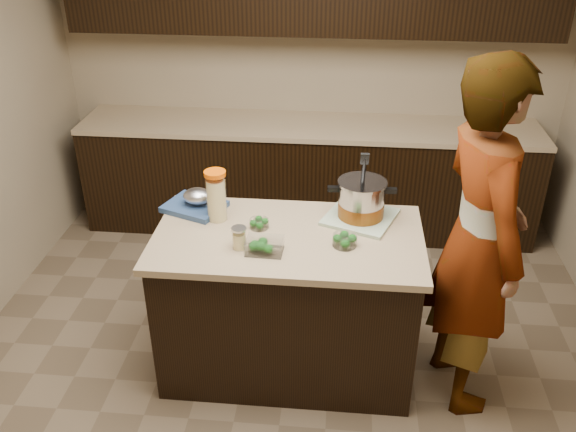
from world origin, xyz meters
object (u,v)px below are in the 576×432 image
Objects in this scene: island at (288,302)px; lemonade_pitcher at (216,198)px; person at (478,242)px; stock_pot at (361,201)px.

lemonade_pitcher reaches higher than island.
lemonade_pitcher is 1.41m from person.
person is (0.59, -0.31, -0.04)m from stock_pot.
person is (0.98, -0.09, 0.52)m from island.
lemonade_pitcher is (-0.41, 0.14, 0.58)m from island.
island is 0.72m from stock_pot.
stock_pot is at bearing 29.82° from island.
stock_pot is at bearing 48.35° from person.
island is at bearing -18.94° from lemonade_pitcher.
lemonade_pitcher is at bearing 66.71° from person.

